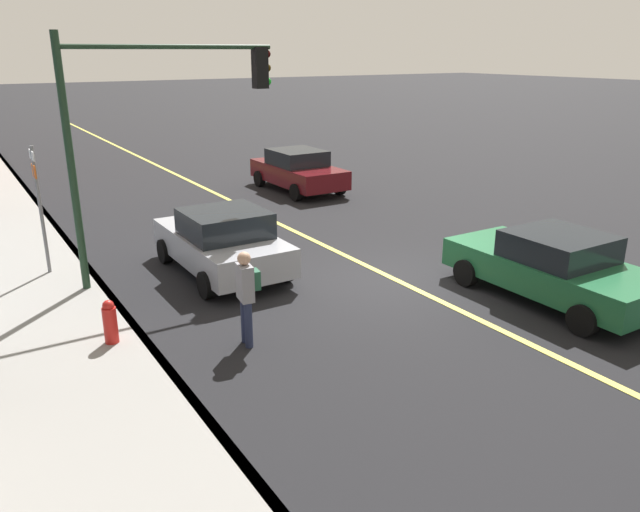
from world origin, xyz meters
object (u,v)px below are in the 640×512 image
Objects in this scene: car_maroon at (298,170)px; car_silver at (222,241)px; street_sign_post at (39,203)px; pedestrian_with_backpack at (246,291)px; fire_hydrant at (111,326)px; car_green at (553,266)px; traffic_light_mast at (157,113)px.

car_silver reaches higher than car_maroon.
street_sign_post is at bearing 63.31° from car_silver.
pedestrian_with_backpack reaches higher than fire_hydrant.
car_maroon is at bearing -3.78° from car_green.
street_sign_post is at bearing 23.84° from pedestrian_with_backpack.
car_maroon is at bearing -44.14° from fire_hydrant.
car_maroon is 0.96× the size of car_green.
traffic_light_mast is 5.70× the size of fire_hydrant.
car_silver is 0.77× the size of traffic_light_mast.
car_green is 6.49m from pedestrian_with_backpack.
car_maroon reaches higher than car_green.
street_sign_post reaches higher than car_maroon.
car_silver is at bearing -103.49° from traffic_light_mast.
car_maroon is 10.18m from traffic_light_mast.
traffic_light_mast reaches higher than car_maroon.
car_maroon is 13.26m from fire_hydrant.
street_sign_post is at bearing 51.62° from car_green.
car_silver is at bearing 138.91° from car_maroon.
fire_hydrant is (-2.93, 2.04, -3.26)m from traffic_light_mast.
street_sign_post reaches higher than car_silver.
fire_hydrant is at bearing 129.20° from car_silver.
car_maroon is at bearing -61.93° from street_sign_post.
car_green is at bearing -106.49° from fire_hydrant.
street_sign_post is at bearing 118.07° from car_maroon.
traffic_light_mast reaches higher than fire_hydrant.
pedestrian_with_backpack is at bearing 146.03° from car_maroon.
car_green is at bearing -102.90° from pedestrian_with_backpack.
car_silver is 3.20m from traffic_light_mast.
traffic_light_mast is (5.43, 6.40, 2.99)m from car_green.
car_green is at bearing -128.38° from street_sign_post.
car_silver is 4.37× the size of fire_hydrant.
fire_hydrant is at bearing 63.61° from pedestrian_with_backpack.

